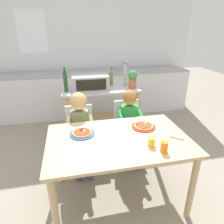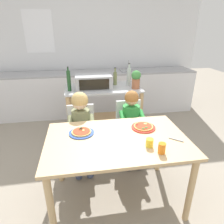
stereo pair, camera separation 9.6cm
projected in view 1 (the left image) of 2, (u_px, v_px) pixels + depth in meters
ground_plane at (101, 144)px, 3.21m from camera, size 11.19×11.19×0.00m
back_wall_tiled at (87, 47)px, 4.24m from camera, size 4.64×0.13×2.70m
kitchen_counter at (91, 93)px, 4.23m from camera, size 4.18×0.60×1.09m
kitchen_island_cart at (100, 104)px, 3.22m from camera, size 1.17×0.64×0.87m
toaster_oven at (90, 82)px, 3.01m from camera, size 0.54×0.35×0.21m
bottle_tall_green_wine at (111, 78)px, 3.20m from camera, size 0.06×0.06×0.28m
bottle_brown_beer at (125, 76)px, 3.16m from camera, size 0.06×0.06×0.36m
bottle_clear_vinegar at (65, 81)px, 2.85m from camera, size 0.06×0.06×0.36m
potted_herb_plant at (133, 79)px, 3.01m from camera, size 0.14×0.14×0.28m
dining_table at (118, 147)px, 1.95m from camera, size 1.36×0.87×0.75m
dining_chair_left at (80, 132)px, 2.57m from camera, size 0.36×0.36×0.81m
dining_chair_right at (127, 126)px, 2.75m from camera, size 0.36×0.36×0.81m
child_in_olive_shirt at (80, 123)px, 2.39m from camera, size 0.32×0.42×1.02m
child_in_green_shirt at (131, 119)px, 2.57m from camera, size 0.32×0.42×0.99m
pizza_plate_blue_rimmed at (82, 133)px, 1.98m from camera, size 0.25×0.25×0.03m
pizza_plate_red_rimmed at (143, 126)px, 2.12m from camera, size 0.25×0.25×0.03m
drinking_cup_yellow at (152, 142)px, 1.78m from camera, size 0.07×0.07×0.08m
drinking_cup_orange at (164, 147)px, 1.69m from camera, size 0.06×0.06×0.09m
serving_spoon at (177, 138)px, 1.91m from camera, size 0.11×0.10×0.01m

